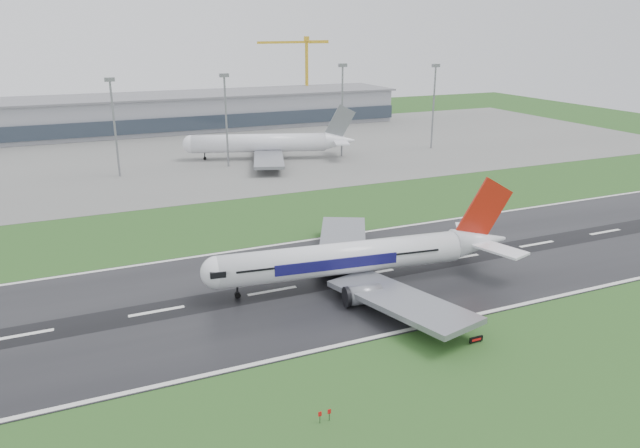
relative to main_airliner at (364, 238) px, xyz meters
name	(u,v)px	position (x,y,z in m)	size (l,w,h in m)	color
ground	(272,291)	(-16.54, 2.94, -8.68)	(520.00, 520.00, 0.00)	#234C1B
runway	(272,291)	(-16.54, 2.94, -8.63)	(400.00, 45.00, 0.10)	black
apron	(158,157)	(-16.54, 127.94, -8.64)	(400.00, 130.00, 0.08)	slate
terminal	(135,115)	(-16.54, 187.94, -1.18)	(240.00, 36.00, 15.00)	gray
main_airliner	(364,238)	(0.00, 0.00, 0.00)	(58.14, 55.37, 17.17)	white
parked_airliner	(266,133)	(18.41, 109.66, 0.42)	(61.56, 57.31, 18.04)	white
tower_crane	(307,77)	(72.07, 202.94, 11.55)	(40.67, 2.22, 40.48)	gold
runway_sign	(476,340)	(5.14, -26.16, -8.16)	(2.30, 0.26, 1.04)	black
floodmast_2	(115,130)	(-32.29, 102.94, 5.83)	(0.64, 0.64, 29.02)	gray
floodmast_3	(226,123)	(2.60, 102.94, 5.93)	(0.64, 0.64, 29.22)	gray
floodmast_4	(342,113)	(44.64, 102.94, 6.99)	(0.64, 0.64, 31.35)	gray
floodmast_5	(433,109)	(82.95, 102.94, 6.50)	(0.64, 0.64, 30.38)	gray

